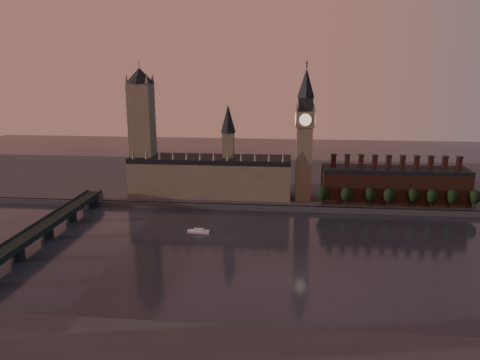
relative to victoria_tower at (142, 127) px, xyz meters
The scene contains 16 objects.
ground 176.40m from the victoria_tower, 43.78° to the right, with size 900.00×900.00×0.00m, color black.
north_bank 147.08m from the victoria_tower, 27.72° to the left, with size 900.00×182.00×4.00m.
palace_of_westminster 67.03m from the victoria_tower, ahead, with size 130.00×30.30×74.00m.
victoria_tower is the anchor object (origin of this frame).
big_ben 130.12m from the victoria_tower, ahead, with size 15.00×15.00×107.00m.
chimney_block 204.27m from the victoria_tower, ahead, with size 110.00×25.00×37.00m.
embankment_tree_0 152.84m from the victoria_tower, ahead, with size 8.60×8.60×14.88m.
embankment_tree_1 169.72m from the victoria_tower, ahead, with size 8.60×8.60×14.88m.
embankment_tree_2 186.47m from the victoria_tower, ahead, with size 8.60×8.60×14.88m.
embankment_tree_3 199.79m from the victoria_tower, ahead, with size 8.60×8.60×14.88m.
embankment_tree_4 217.00m from the victoria_tower, ahead, with size 8.60×8.60×14.88m.
embankment_tree_5 230.10m from the victoria_tower, ahead, with size 8.60×8.60×14.88m.
embankment_tree_6 244.21m from the victoria_tower, ahead, with size 8.60×8.60×14.88m.
embankment_tree_7 260.02m from the victoria_tower, ahead, with size 8.60×8.60×14.88m.
westminster_bridge 133.21m from the victoria_tower, 106.56° to the right, with size 14.00×200.00×11.55m.
river_boat 114.27m from the victoria_tower, 52.85° to the right, with size 14.51×4.15×2.90m.
Camera 1 is at (-4.83, -251.43, 107.76)m, focal length 35.00 mm.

